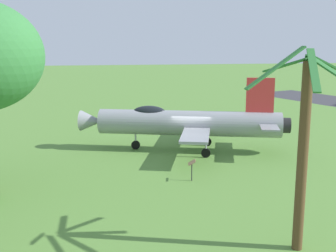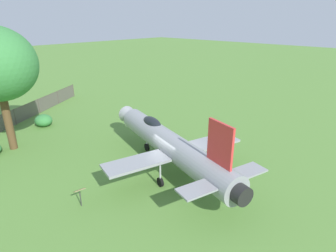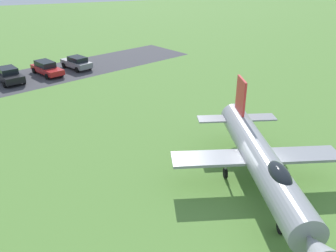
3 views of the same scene
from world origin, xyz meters
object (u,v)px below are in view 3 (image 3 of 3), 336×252
object	(u,v)px
display_jet	(262,162)
parked_car_black	(9,75)
parked_car_gray	(77,62)
parked_car_red	(47,68)

from	to	relation	value
display_jet	parked_car_black	size ratio (longest dim) A/B	3.04
parked_car_black	display_jet	bearing A→B (deg)	8.55
parked_car_gray	parked_car_black	distance (m)	7.84
display_jet	parked_car_gray	world-z (taller)	display_jet
parked_car_gray	parked_car_red	bearing A→B (deg)	82.64
display_jet	parked_car_red	size ratio (longest dim) A/B	2.74
parked_car_gray	parked_car_red	xyz separation A→B (m)	(1.17, -3.47, -0.01)
display_jet	parked_car_gray	distance (m)	29.38
parked_car_gray	parked_car_black	world-z (taller)	parked_car_black
parked_car_red	parked_car_black	world-z (taller)	parked_car_black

